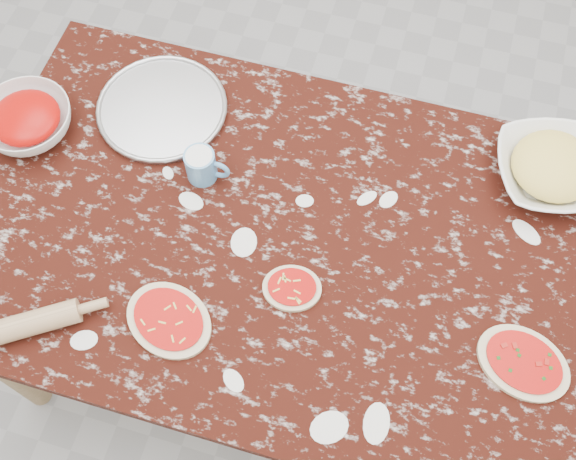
# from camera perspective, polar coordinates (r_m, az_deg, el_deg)

# --- Properties ---
(ground) EXTENTS (4.00, 4.00, 0.00)m
(ground) POSITION_cam_1_polar(r_m,az_deg,el_deg) (2.38, 0.00, -8.66)
(ground) COLOR gray
(worktable) EXTENTS (1.60, 1.00, 0.75)m
(worktable) POSITION_cam_1_polar(r_m,az_deg,el_deg) (1.76, 0.00, -1.94)
(worktable) COLOR black
(worktable) RESTS_ON ground
(pizza_tray) EXTENTS (0.44, 0.44, 0.01)m
(pizza_tray) POSITION_cam_1_polar(r_m,az_deg,el_deg) (1.91, -10.33, 9.78)
(pizza_tray) COLOR #B2B2B7
(pizza_tray) RESTS_ON worktable
(sauce_bowl) EXTENTS (0.30, 0.30, 0.07)m
(sauce_bowl) POSITION_cam_1_polar(r_m,az_deg,el_deg) (1.94, -20.67, 8.40)
(sauce_bowl) COLOR white
(sauce_bowl) RESTS_ON worktable
(cheese_bowl) EXTENTS (0.34, 0.34, 0.07)m
(cheese_bowl) POSITION_cam_1_polar(r_m,az_deg,el_deg) (1.86, 20.85, 4.63)
(cheese_bowl) COLOR white
(cheese_bowl) RESTS_ON worktable
(flour_mug) EXTENTS (0.12, 0.08, 0.09)m
(flour_mug) POSITION_cam_1_polar(r_m,az_deg,el_deg) (1.74, -7.10, 5.30)
(flour_mug) COLOR #5592C9
(flour_mug) RESTS_ON worktable
(pizza_left) EXTENTS (0.26, 0.23, 0.02)m
(pizza_left) POSITION_cam_1_polar(r_m,az_deg,el_deg) (1.62, -9.79, -7.32)
(pizza_left) COLOR beige
(pizza_left) RESTS_ON worktable
(pizza_mid) EXTENTS (0.16, 0.14, 0.02)m
(pizza_mid) POSITION_cam_1_polar(r_m,az_deg,el_deg) (1.62, 0.33, -4.81)
(pizza_mid) COLOR beige
(pizza_mid) RESTS_ON worktable
(pizza_right) EXTENTS (0.25, 0.22, 0.02)m
(pizza_right) POSITION_cam_1_polar(r_m,az_deg,el_deg) (1.65, 18.82, -10.32)
(pizza_right) COLOR beige
(pizza_right) RESTS_ON worktable
(rolling_pin) EXTENTS (0.27, 0.20, 0.06)m
(rolling_pin) POSITION_cam_1_polar(r_m,az_deg,el_deg) (1.68, -21.44, -7.48)
(rolling_pin) COLOR tan
(rolling_pin) RESTS_ON worktable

